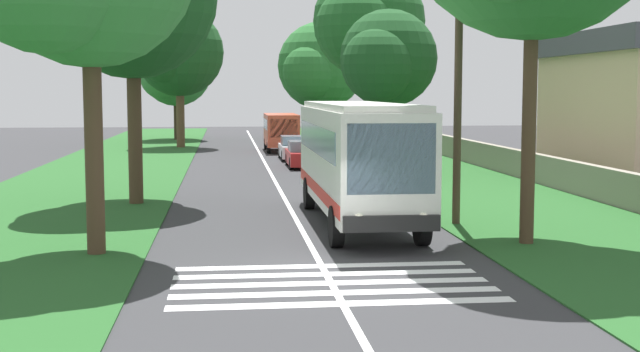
{
  "coord_description": "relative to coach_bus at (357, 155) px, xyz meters",
  "views": [
    {
      "loc": [
        -18.87,
        2.21,
        4.1
      ],
      "look_at": [
        6.07,
        -0.54,
        1.6
      ],
      "focal_mm": 48.09,
      "sensor_mm": 36.0,
      "label": 1
    }
  ],
  "objects": [
    {
      "name": "roadside_tree_left_3",
      "position": [
        36.69,
        7.37,
        4.57
      ],
      "size": [
        7.07,
        6.33,
        9.99
      ],
      "color": "brown",
      "rests_on": "grass_verge_left"
    },
    {
      "name": "trailing_minibus_0",
      "position": [
        32.15,
        0.27,
        -0.6
      ],
      "size": [
        6.0,
        2.14,
        2.53
      ],
      "color": "#CC4C33",
      "rests_on": "ground"
    },
    {
      "name": "utility_pole",
      "position": [
        -0.53,
        -3.01,
        2.5
      ],
      "size": [
        0.24,
        1.4,
        8.92
      ],
      "color": "#473828",
      "rests_on": "grass_verge_right"
    },
    {
      "name": "grass_verge_left",
      "position": [
        7.9,
        10.0,
        -2.13
      ],
      "size": [
        120.0,
        8.0,
        0.04
      ],
      "primitive_type": "cube",
      "color": "#235623",
      "rests_on": "ground"
    },
    {
      "name": "roadside_tree_left_0",
      "position": [
        46.66,
        8.23,
        3.45
      ],
      "size": [
        7.4,
        5.9,
        8.7
      ],
      "color": "#3D2D1E",
      "rests_on": "grass_verge_left"
    },
    {
      "name": "roadside_tree_right_3",
      "position": [
        15.47,
        -3.75,
        3.37
      ],
      "size": [
        6.01,
        4.86,
        8.03
      ],
      "color": "#3D2D1E",
      "rests_on": "grass_verge_right"
    },
    {
      "name": "roadside_wall",
      "position": [
        12.9,
        -9.8,
        -1.47
      ],
      "size": [
        70.0,
        0.4,
        1.27
      ],
      "primitive_type": "cube",
      "color": "gray",
      "rests_on": "grass_verge_right"
    },
    {
      "name": "roadside_tree_right_0",
      "position": [
        45.9,
        -3.85,
        3.87
      ],
      "size": [
        8.62,
        7.35,
        9.84
      ],
      "color": "#3D2D1E",
      "rests_on": "grass_verge_right"
    },
    {
      "name": "coach_bus",
      "position": [
        0.0,
        0.0,
        0.0
      ],
      "size": [
        11.16,
        2.62,
        3.73
      ],
      "color": "silver",
      "rests_on": "ground"
    },
    {
      "name": "ground",
      "position": [
        -7.1,
        1.8,
        -2.15
      ],
      "size": [
        160.0,
        160.0,
        0.0
      ],
      "primitive_type": "plane",
      "color": "#333335"
    },
    {
      "name": "grass_verge_right",
      "position": [
        7.9,
        -6.4,
        -2.13
      ],
      "size": [
        120.0,
        8.0,
        0.04
      ],
      "primitive_type": "cube",
      "color": "#235623",
      "rests_on": "ground"
    },
    {
      "name": "centre_line",
      "position": [
        7.9,
        1.8,
        -2.14
      ],
      "size": [
        110.0,
        0.16,
        0.01
      ],
      "primitive_type": "cube",
      "color": "silver",
      "rests_on": "ground"
    },
    {
      "name": "roadside_tree_right_1",
      "position": [
        24.83,
        -4.29,
        5.85
      ],
      "size": [
        8.34,
        6.72,
        11.5
      ],
      "color": "#3D2D1E",
      "rests_on": "grass_verge_right"
    },
    {
      "name": "zebra_crossing",
      "position": [
        -8.11,
        1.8,
        -2.14
      ],
      "size": [
        4.05,
        6.8,
        0.01
      ],
      "color": "silver",
      "rests_on": "ground"
    },
    {
      "name": "trailing_car_0",
      "position": [
        19.77,
        -0.17,
        -1.48
      ],
      "size": [
        4.3,
        1.78,
        1.43
      ],
      "color": "#B21E1E",
      "rests_on": "ground"
    },
    {
      "name": "trailing_car_1",
      "position": [
        25.03,
        -0.1,
        -1.48
      ],
      "size": [
        4.3,
        1.78,
        1.43
      ],
      "color": "silver",
      "rests_on": "ground"
    }
  ]
}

